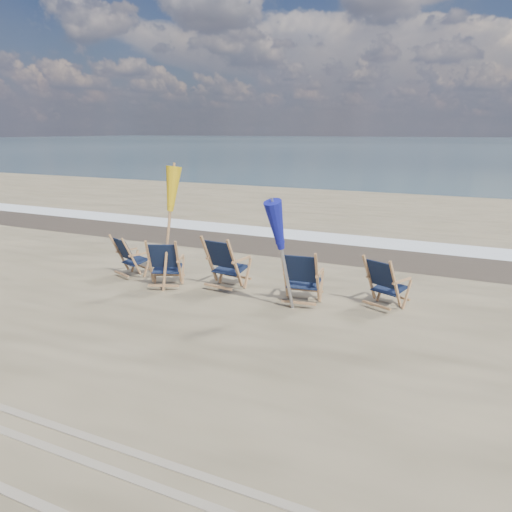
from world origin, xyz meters
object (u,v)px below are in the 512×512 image
at_px(beach_chair_0, 132,258).
at_px(beach_chair_4, 395,286).
at_px(beach_chair_1, 178,264).
at_px(beach_chair_3, 317,280).
at_px(umbrella_yellow, 166,196).
at_px(beach_chair_2, 235,266).
at_px(umbrella_blue, 284,226).

bearing_deg(beach_chair_0, beach_chair_4, -155.70).
height_order(beach_chair_1, beach_chair_3, beach_chair_3).
bearing_deg(beach_chair_4, beach_chair_1, 30.27).
bearing_deg(beach_chair_4, umbrella_yellow, 31.21).
distance_m(beach_chair_0, beach_chair_4, 5.35).
bearing_deg(beach_chair_3, beach_chair_4, -173.08).
height_order(beach_chair_2, umbrella_yellow, umbrella_yellow).
bearing_deg(beach_chair_1, beach_chair_2, 170.29).
bearing_deg(beach_chair_2, umbrella_blue, 162.49).
bearing_deg(umbrella_blue, beach_chair_0, 173.35).
bearing_deg(beach_chair_0, beach_chair_3, -159.00).
height_order(beach_chair_3, umbrella_blue, umbrella_blue).
height_order(beach_chair_1, umbrella_yellow, umbrella_yellow).
bearing_deg(umbrella_yellow, umbrella_blue, -5.11).
relative_size(beach_chair_2, beach_chair_3, 1.05).
distance_m(beach_chair_2, beach_chair_3, 1.69).
xyz_separation_m(beach_chair_3, umbrella_yellow, (-2.96, -0.25, 1.34)).
relative_size(beach_chair_0, beach_chair_4, 0.96).
bearing_deg(umbrella_yellow, beach_chair_1, 30.45).
xyz_separation_m(umbrella_yellow, umbrella_blue, (2.52, -0.23, -0.34)).
bearing_deg(beach_chair_4, umbrella_blue, 48.31).
distance_m(beach_chair_1, beach_chair_4, 4.12).
height_order(beach_chair_0, umbrella_blue, umbrella_blue).
xyz_separation_m(beach_chair_1, beach_chair_4, (4.09, 0.48, -0.03)).
relative_size(beach_chair_2, beach_chair_4, 1.14).
bearing_deg(beach_chair_3, beach_chair_1, -4.04).
relative_size(beach_chair_1, umbrella_yellow, 0.43).
bearing_deg(beach_chair_4, beach_chair_0, 27.56).
relative_size(beach_chair_0, umbrella_blue, 0.45).
distance_m(beach_chair_3, umbrella_blue, 1.19).
relative_size(beach_chair_4, umbrella_blue, 0.47).
bearing_deg(beach_chair_2, beach_chair_3, -176.36).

